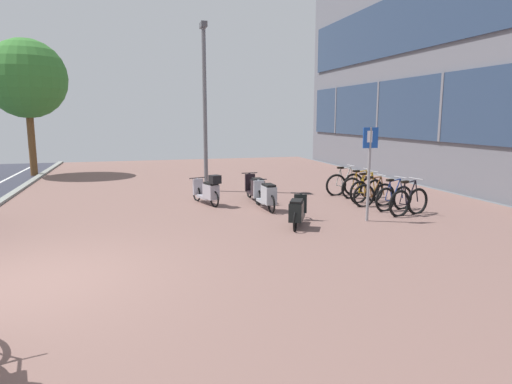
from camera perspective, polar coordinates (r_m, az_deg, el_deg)
The scene contains 14 objects.
ground at distance 7.93m, azimuth -15.54°, elevation -10.05°, with size 21.00×40.00×0.13m.
bicycle_rack_00 at distance 12.57m, azimuth 18.85°, elevation -1.19°, with size 1.38×0.47×1.01m.
bicycle_rack_01 at distance 13.10m, azimuth 17.14°, elevation -0.76°, with size 1.33×0.48×0.96m.
bicycle_rack_02 at distance 13.52m, azimuth 14.78°, elevation -0.33°, with size 1.35×0.48×0.96m.
bicycle_rack_03 at distance 14.15m, azimuth 13.91°, elevation 0.16°, with size 1.34×0.49×0.99m.
bicycle_rack_04 at distance 14.78m, azimuth 13.17°, elevation 0.58°, with size 1.35×0.48×0.98m.
bicycle_rack_05 at distance 15.25m, azimuth 11.23°, elevation 0.98°, with size 1.40×0.48×1.03m.
scooter_near at distance 12.56m, azimuth 1.31°, elevation -0.45°, with size 0.52×1.74×0.80m.
scooter_mid at distance 10.70m, azimuth 5.28°, elevation -2.46°, with size 0.92×1.50×0.72m.
scooter_far at distance 13.81m, azimuth -0.05°, elevation 0.47°, with size 0.52×1.72×0.84m.
scooter_extra at distance 13.33m, azimuth -6.08°, elevation 0.20°, with size 0.79×1.59×0.96m.
parking_sign at distance 11.39m, azimuth 14.22°, elevation 3.53°, with size 0.40×0.07×2.33m.
lamp_post at distance 15.72m, azimuth -6.55°, elevation 11.61°, with size 0.20×0.52×5.69m.
street_tree at distance 22.23m, azimuth -27.17°, elevation 12.67°, with size 3.38×3.38×5.90m.
Camera 1 is at (1.52, -7.49, 2.59)m, focal length 31.43 mm.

